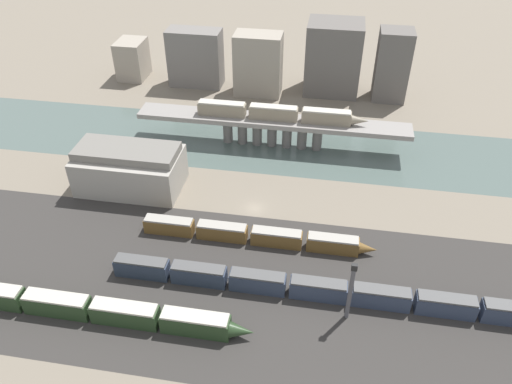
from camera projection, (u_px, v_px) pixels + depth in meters
ground_plane at (255, 208)px, 113.12m from camera, size 400.00×400.00×0.00m
railbed_yard at (233, 287)px, 94.20m from camera, size 280.00×42.00×0.01m
river_water at (272, 145)px, 135.04m from camera, size 320.00×28.15×0.01m
bridge at (272, 125)px, 131.38m from camera, size 71.78×7.22×7.98m
train_on_bridge at (279, 113)px, 128.94m from camera, size 44.33×2.85×3.65m
train_yard_near at (99, 310)px, 87.20m from camera, size 53.93×3.13×4.06m
train_yard_mid at (325, 290)px, 90.93m from camera, size 81.53×2.85×3.98m
train_yard_far at (255, 235)px, 103.21m from camera, size 48.64×2.78×3.52m
warehouse_building at (130, 168)px, 116.90m from camera, size 24.00×13.75×10.79m
signal_tower at (350, 291)px, 84.60m from camera, size 1.00×0.76×12.95m
city_block_far_left at (132, 59)px, 166.89m from camera, size 8.74×10.85×12.46m
city_block_left at (196, 58)px, 160.49m from camera, size 17.06×8.12×18.13m
city_block_center at (258, 64)px, 155.05m from camera, size 14.54×8.77×19.12m
city_block_right at (333, 58)px, 155.41m from camera, size 16.85×13.73×22.13m
city_block_far_right at (392, 65)px, 151.17m from camera, size 9.91×9.00×21.61m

